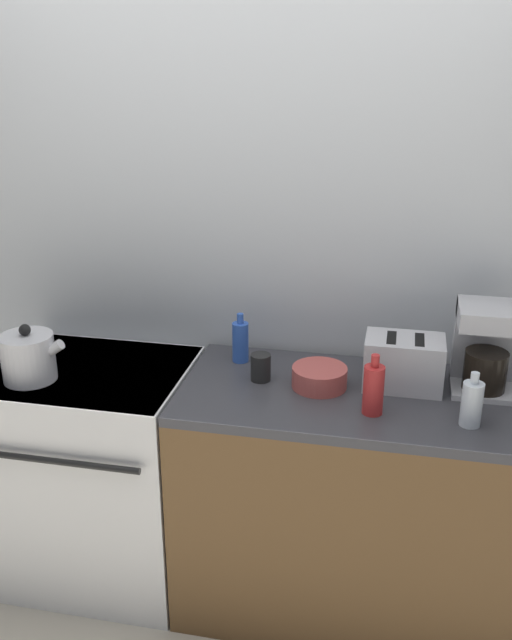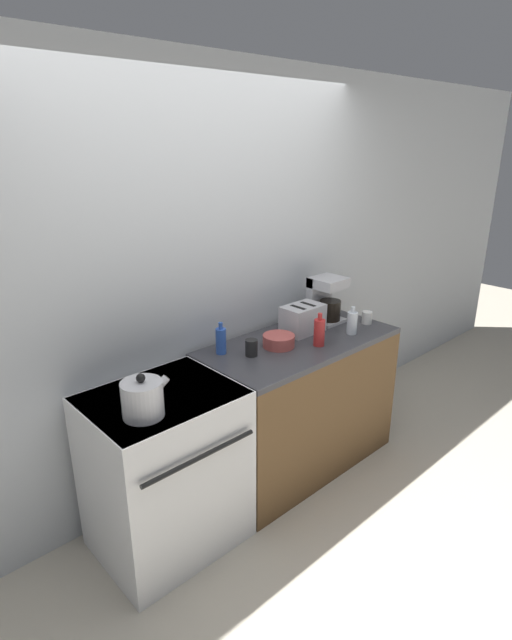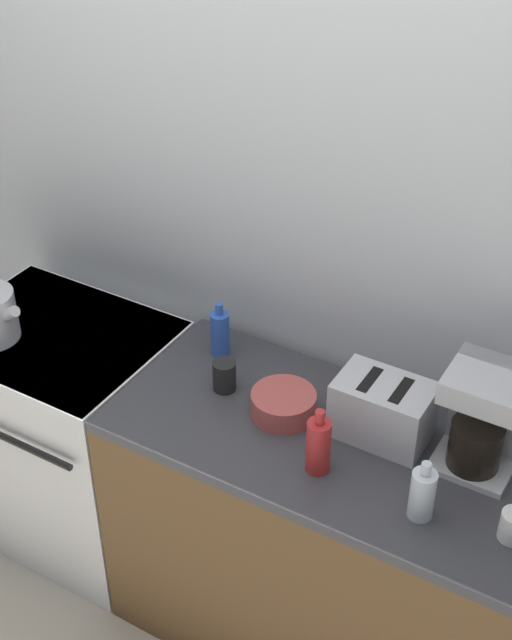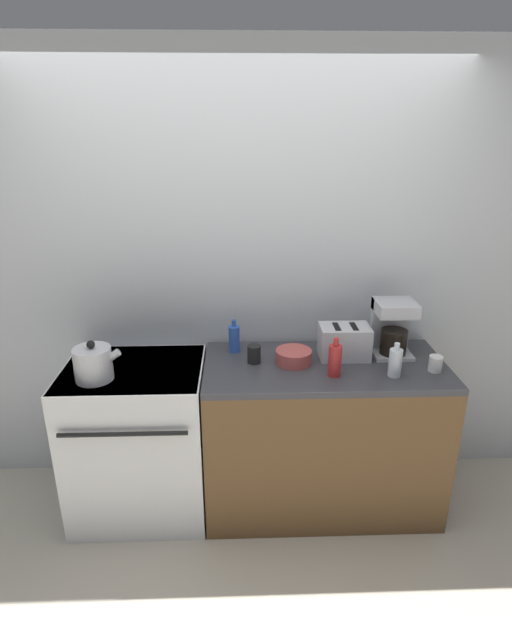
# 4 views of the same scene
# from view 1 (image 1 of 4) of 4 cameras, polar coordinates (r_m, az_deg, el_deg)

# --- Properties ---
(ground_plane) EXTENTS (12.00, 12.00, 0.00)m
(ground_plane) POSITION_cam_1_polar(r_m,az_deg,el_deg) (2.93, -2.97, -24.17)
(ground_plane) COLOR beige
(wall_back) EXTENTS (8.00, 0.05, 2.60)m
(wall_back) POSITION_cam_1_polar(r_m,az_deg,el_deg) (2.84, 0.09, 5.25)
(wall_back) COLOR silver
(wall_back) RESTS_ON ground_plane
(stove) EXTENTS (0.76, 0.65, 0.92)m
(stove) POSITION_cam_1_polar(r_m,az_deg,el_deg) (3.02, -12.64, -11.61)
(stove) COLOR silver
(stove) RESTS_ON ground_plane
(counter_block) EXTENTS (1.34, 0.64, 0.92)m
(counter_block) POSITION_cam_1_polar(r_m,az_deg,el_deg) (2.81, 8.38, -14.23)
(counter_block) COLOR brown
(counter_block) RESTS_ON ground_plane
(kettle) EXTENTS (0.25, 0.19, 0.22)m
(kettle) POSITION_cam_1_polar(r_m,az_deg,el_deg) (2.74, -17.72, -2.84)
(kettle) COLOR silver
(kettle) RESTS_ON stove
(toaster) EXTENTS (0.28, 0.18, 0.19)m
(toaster) POSITION_cam_1_polar(r_m,az_deg,el_deg) (2.61, 11.73, -3.34)
(toaster) COLOR #BCBCC1
(toaster) RESTS_ON counter_block
(coffee_maker) EXTENTS (0.22, 0.21, 0.32)m
(coffee_maker) POSITION_cam_1_polar(r_m,az_deg,el_deg) (2.65, 17.94, -1.98)
(coffee_maker) COLOR #B7B7BC
(coffee_maker) RESTS_ON counter_block
(bottle_clear) EXTENTS (0.07, 0.07, 0.19)m
(bottle_clear) POSITION_cam_1_polar(r_m,az_deg,el_deg) (2.42, 16.88, -6.39)
(bottle_clear) COLOR silver
(bottle_clear) RESTS_ON counter_block
(bottle_red) EXTENTS (0.07, 0.07, 0.21)m
(bottle_red) POSITION_cam_1_polar(r_m,az_deg,el_deg) (2.41, 9.38, -5.46)
(bottle_red) COLOR #B72828
(bottle_red) RESTS_ON counter_block
(bottle_blue) EXTENTS (0.06, 0.06, 0.20)m
(bottle_blue) POSITION_cam_1_polar(r_m,az_deg,el_deg) (2.77, -1.26, -1.71)
(bottle_blue) COLOR #2D56B7
(bottle_blue) RESTS_ON counter_block
(cup_black) EXTENTS (0.07, 0.07, 0.10)m
(cup_black) POSITION_cam_1_polar(r_m,az_deg,el_deg) (2.63, 0.37, -3.80)
(cup_black) COLOR black
(cup_black) RESTS_ON counter_block
(bowl) EXTENTS (0.20, 0.20, 0.08)m
(bowl) POSITION_cam_1_polar(r_m,az_deg,el_deg) (2.59, 5.10, -4.58)
(bowl) COLOR #B24C47
(bowl) RESTS_ON counter_block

